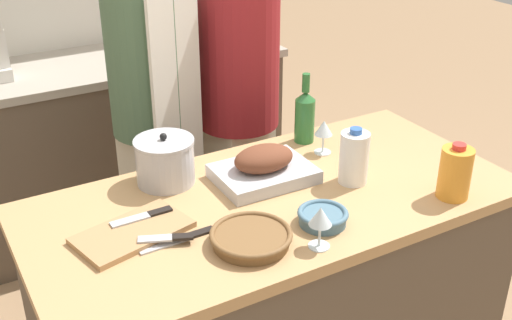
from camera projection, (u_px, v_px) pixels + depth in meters
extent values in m
cube|color=brown|center=(272.00, 313.00, 2.27)|extent=(1.53, 0.74, 0.88)
cube|color=tan|center=(274.00, 202.00, 2.06)|extent=(1.58, 0.77, 0.04)
cube|color=brown|center=(123.00, 145.00, 3.47)|extent=(1.66, 0.58, 0.90)
cube|color=#ADA393|center=(114.00, 63.00, 3.26)|extent=(1.71, 0.60, 0.04)
cube|color=#BCBCC1|center=(264.00, 174.00, 2.14)|extent=(0.32, 0.24, 0.04)
ellipsoid|color=brown|center=(264.00, 159.00, 2.12)|extent=(0.21, 0.15, 0.08)
cylinder|color=brown|center=(251.00, 239.00, 1.81)|extent=(0.22, 0.22, 0.03)
torus|color=brown|center=(251.00, 234.00, 1.80)|extent=(0.24, 0.24, 0.02)
cube|color=#AD7F51|center=(133.00, 232.00, 1.85)|extent=(0.36, 0.25, 0.02)
cylinder|color=#B7B7BC|center=(165.00, 163.00, 2.11)|extent=(0.19, 0.19, 0.14)
cylinder|color=#B7B7BC|center=(164.00, 142.00, 2.07)|extent=(0.20, 0.20, 0.01)
sphere|color=black|center=(163.00, 137.00, 2.06)|extent=(0.02, 0.02, 0.02)
cylinder|color=slate|center=(323.00, 218.00, 1.90)|extent=(0.14, 0.14, 0.04)
torus|color=slate|center=(323.00, 213.00, 1.89)|extent=(0.15, 0.15, 0.02)
cylinder|color=orange|center=(455.00, 173.00, 2.01)|extent=(0.10, 0.10, 0.17)
cylinder|color=red|center=(459.00, 147.00, 1.97)|extent=(0.04, 0.04, 0.02)
cylinder|color=white|center=(354.00, 158.00, 2.10)|extent=(0.10, 0.10, 0.18)
cylinder|color=#3360B2|center=(356.00, 131.00, 2.06)|extent=(0.04, 0.04, 0.02)
cylinder|color=#28662D|center=(305.00, 121.00, 2.39)|extent=(0.07, 0.07, 0.17)
cone|color=#28662D|center=(306.00, 96.00, 2.34)|extent=(0.07, 0.07, 0.03)
cylinder|color=#28662D|center=(306.00, 83.00, 2.32)|extent=(0.03, 0.03, 0.07)
cylinder|color=silver|center=(323.00, 152.00, 2.33)|extent=(0.06, 0.06, 0.00)
cylinder|color=silver|center=(323.00, 143.00, 2.32)|extent=(0.01, 0.01, 0.07)
cone|color=silver|center=(324.00, 128.00, 2.29)|extent=(0.07, 0.07, 0.05)
cylinder|color=silver|center=(319.00, 246.00, 1.80)|extent=(0.06, 0.06, 0.00)
cylinder|color=silver|center=(320.00, 235.00, 1.78)|extent=(0.01, 0.01, 0.07)
cone|color=silver|center=(321.00, 216.00, 1.76)|extent=(0.07, 0.07, 0.05)
cube|color=#B7B7BC|center=(163.00, 245.00, 1.81)|extent=(0.14, 0.03, 0.01)
cube|color=black|center=(200.00, 233.00, 1.86)|extent=(0.09, 0.03, 0.01)
cube|color=#B7B7BC|center=(130.00, 220.00, 1.89)|extent=(0.12, 0.03, 0.01)
cube|color=black|center=(160.00, 211.00, 1.93)|extent=(0.07, 0.03, 0.01)
cube|color=#B7B7BC|center=(155.00, 239.00, 1.80)|extent=(0.10, 0.07, 0.01)
cube|color=black|center=(183.00, 237.00, 1.81)|extent=(0.07, 0.05, 0.01)
cube|color=silver|center=(0.00, 48.00, 2.92)|extent=(0.05, 0.08, 0.18)
cylinder|color=#234C28|center=(221.00, 33.00, 3.42)|extent=(0.05, 0.05, 0.14)
cylinder|color=black|center=(221.00, 18.00, 3.39)|extent=(0.02, 0.02, 0.02)
cylinder|color=#234C28|center=(220.00, 28.00, 3.49)|extent=(0.06, 0.06, 0.15)
cylinder|color=black|center=(219.00, 12.00, 3.45)|extent=(0.02, 0.02, 0.02)
cube|color=beige|center=(160.00, 216.00, 2.88)|extent=(0.31, 0.27, 0.84)
cylinder|color=#4C6B4C|center=(147.00, 49.00, 2.53)|extent=(0.33, 0.33, 0.70)
cube|color=silver|center=(178.00, 105.00, 2.54)|extent=(0.24, 0.11, 0.89)
cube|color=beige|center=(239.00, 198.00, 3.08)|extent=(0.34, 0.28, 0.79)
cylinder|color=maroon|center=(237.00, 52.00, 2.75)|extent=(0.37, 0.37, 0.66)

